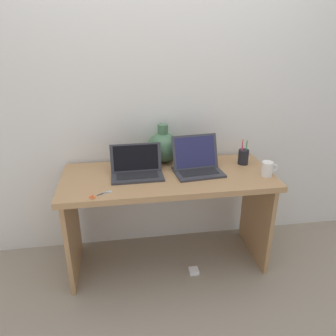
{
  "coord_description": "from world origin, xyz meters",
  "views": [
    {
      "loc": [
        -0.31,
        -2.02,
        1.67
      ],
      "look_at": [
        0.0,
        0.0,
        0.79
      ],
      "focal_mm": 34.43,
      "sensor_mm": 36.0,
      "label": 1
    }
  ],
  "objects_px": {
    "pen_cup": "(243,157)",
    "power_brick": "(194,271)",
    "green_vase": "(163,147)",
    "coffee_mug": "(267,169)",
    "scissors": "(97,196)",
    "laptop_right": "(197,162)",
    "laptop_left": "(137,167)"
  },
  "relations": [
    {
      "from": "coffee_mug",
      "to": "scissors",
      "type": "distance_m",
      "value": 1.16
    },
    {
      "from": "green_vase",
      "to": "coffee_mug",
      "type": "distance_m",
      "value": 0.77
    },
    {
      "from": "coffee_mug",
      "to": "scissors",
      "type": "xyz_separation_m",
      "value": [
        -1.15,
        -0.13,
        -0.05
      ]
    },
    {
      "from": "laptop_left",
      "to": "scissors",
      "type": "xyz_separation_m",
      "value": [
        -0.26,
        -0.28,
        -0.05
      ]
    },
    {
      "from": "pen_cup",
      "to": "green_vase",
      "type": "bearing_deg",
      "value": 166.68
    },
    {
      "from": "laptop_left",
      "to": "coffee_mug",
      "type": "bearing_deg",
      "value": -9.53
    },
    {
      "from": "pen_cup",
      "to": "power_brick",
      "type": "xyz_separation_m",
      "value": [
        -0.42,
        -0.28,
        -0.78
      ]
    },
    {
      "from": "pen_cup",
      "to": "power_brick",
      "type": "height_order",
      "value": "pen_cup"
    },
    {
      "from": "green_vase",
      "to": "coffee_mug",
      "type": "bearing_deg",
      "value": -28.59
    },
    {
      "from": "laptop_right",
      "to": "scissors",
      "type": "distance_m",
      "value": 0.74
    },
    {
      "from": "laptop_right",
      "to": "green_vase",
      "type": "bearing_deg",
      "value": 134.08
    },
    {
      "from": "laptop_right",
      "to": "power_brick",
      "type": "bearing_deg",
      "value": -101.63
    },
    {
      "from": "laptop_left",
      "to": "pen_cup",
      "type": "xyz_separation_m",
      "value": [
        0.8,
        0.08,
        0.0
      ]
    },
    {
      "from": "green_vase",
      "to": "scissors",
      "type": "height_order",
      "value": "green_vase"
    },
    {
      "from": "pen_cup",
      "to": "scissors",
      "type": "height_order",
      "value": "pen_cup"
    },
    {
      "from": "laptop_left",
      "to": "power_brick",
      "type": "height_order",
      "value": "laptop_left"
    },
    {
      "from": "laptop_right",
      "to": "scissors",
      "type": "bearing_deg",
      "value": -157.92
    },
    {
      "from": "laptop_right",
      "to": "green_vase",
      "type": "relative_size",
      "value": 1.2
    },
    {
      "from": "green_vase",
      "to": "coffee_mug",
      "type": "height_order",
      "value": "green_vase"
    },
    {
      "from": "laptop_right",
      "to": "coffee_mug",
      "type": "relative_size",
      "value": 3.01
    },
    {
      "from": "pen_cup",
      "to": "scissors",
      "type": "xyz_separation_m",
      "value": [
        -1.06,
        -0.36,
        -0.05
      ]
    },
    {
      "from": "laptop_left",
      "to": "green_vase",
      "type": "bearing_deg",
      "value": 45.48
    },
    {
      "from": "coffee_mug",
      "to": "pen_cup",
      "type": "relative_size",
      "value": 0.62
    },
    {
      "from": "coffee_mug",
      "to": "laptop_right",
      "type": "bearing_deg",
      "value": 162.06
    },
    {
      "from": "scissors",
      "to": "power_brick",
      "type": "relative_size",
      "value": 1.96
    },
    {
      "from": "laptop_left",
      "to": "laptop_right",
      "type": "distance_m",
      "value": 0.42
    },
    {
      "from": "coffee_mug",
      "to": "scissors",
      "type": "bearing_deg",
      "value": -173.63
    },
    {
      "from": "power_brick",
      "to": "laptop_right",
      "type": "bearing_deg",
      "value": 78.37
    },
    {
      "from": "scissors",
      "to": "green_vase",
      "type": "bearing_deg",
      "value": 46.17
    },
    {
      "from": "scissors",
      "to": "power_brick",
      "type": "xyz_separation_m",
      "value": [
        0.64,
        0.08,
        -0.73
      ]
    },
    {
      "from": "laptop_left",
      "to": "laptop_right",
      "type": "bearing_deg",
      "value": 0.13
    },
    {
      "from": "laptop_right",
      "to": "pen_cup",
      "type": "xyz_separation_m",
      "value": [
        0.38,
        0.08,
        -0.01
      ]
    }
  ]
}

